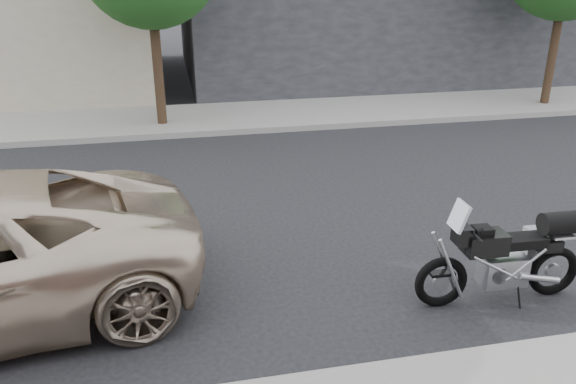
% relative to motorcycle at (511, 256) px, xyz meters
% --- Properties ---
extents(ground, '(120.00, 120.00, 0.00)m').
position_rel_motorcycle_xyz_m(ground, '(2.14, -2.99, -0.59)').
color(ground, black).
rests_on(ground, ground).
extents(far_sidewalk, '(44.00, 3.00, 0.15)m').
position_rel_motorcycle_xyz_m(far_sidewalk, '(2.14, -9.49, -0.51)').
color(far_sidewalk, gray).
rests_on(far_sidewalk, ground).
extents(motorcycle, '(2.16, 0.70, 1.36)m').
position_rel_motorcycle_xyz_m(motorcycle, '(0.00, 0.00, 0.00)').
color(motorcycle, black).
rests_on(motorcycle, ground).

